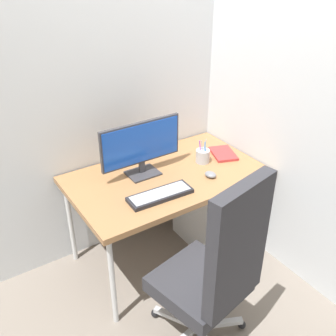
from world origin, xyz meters
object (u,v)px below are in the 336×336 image
(filing_cabinet, at_px, (209,209))
(monitor, at_px, (141,146))
(office_chair, at_px, (216,271))
(keyboard, at_px, (160,195))
(pen_holder, at_px, (203,156))
(notebook, at_px, (223,154))
(mouse, at_px, (211,175))

(filing_cabinet, height_order, monitor, monitor)
(office_chair, bearing_deg, filing_cabinet, 52.43)
(office_chair, relative_size, monitor, 2.04)
(monitor, xyz_separation_m, keyboard, (-0.05, -0.31, -0.20))
(office_chair, bearing_deg, pen_holder, 56.68)
(filing_cabinet, relative_size, keyboard, 1.31)
(office_chair, relative_size, notebook, 5.15)
(filing_cabinet, relative_size, pen_holder, 3.07)
(keyboard, height_order, mouse, mouse)
(monitor, relative_size, pen_holder, 3.23)
(filing_cabinet, distance_m, keyboard, 0.75)
(filing_cabinet, height_order, notebook, notebook)
(pen_holder, height_order, notebook, pen_holder)
(monitor, xyz_separation_m, notebook, (0.64, -0.10, -0.20))
(keyboard, distance_m, notebook, 0.72)
(office_chair, height_order, mouse, office_chair)
(pen_holder, xyz_separation_m, notebook, (0.19, 0.00, -0.04))
(keyboard, relative_size, notebook, 1.83)
(monitor, bearing_deg, office_chair, -95.42)
(monitor, height_order, notebook, monitor)
(mouse, bearing_deg, pen_holder, 57.19)
(notebook, bearing_deg, pen_holder, -159.43)
(pen_holder, bearing_deg, mouse, -113.10)
(keyboard, bearing_deg, notebook, 17.23)
(mouse, bearing_deg, keyboard, 172.65)
(office_chair, xyz_separation_m, keyboard, (0.04, 0.59, 0.13))
(filing_cabinet, bearing_deg, keyboard, -161.37)
(mouse, bearing_deg, office_chair, -135.88)
(filing_cabinet, relative_size, monitor, 0.95)
(keyboard, bearing_deg, monitor, 80.79)
(mouse, bearing_deg, monitor, 131.25)
(office_chair, bearing_deg, notebook, 48.07)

